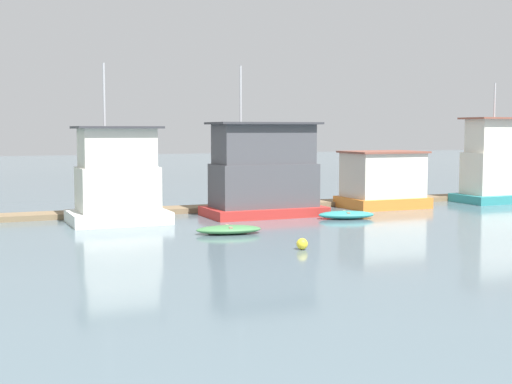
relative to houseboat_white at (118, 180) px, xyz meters
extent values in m
plane|color=slate|center=(7.60, 0.46, -2.24)|extent=(200.00, 200.00, 0.00)
cube|color=#846B4C|center=(7.60, 3.37, -2.09)|extent=(51.00, 1.92, 0.30)
cube|color=white|center=(0.00, 0.00, -1.92)|extent=(5.03, 3.76, 0.63)
cube|color=silver|center=(0.00, 0.00, -0.46)|extent=(4.02, 2.75, 2.30)
cube|color=silver|center=(0.00, 0.00, 1.68)|extent=(3.70, 2.43, 1.99)
cube|color=#38383D|center=(0.00, 0.00, 2.74)|extent=(4.32, 3.05, 0.12)
cylinder|color=#B2B2B7|center=(-0.61, 0.00, 4.40)|extent=(0.12, 0.12, 3.22)
cube|color=red|center=(8.25, -0.14, -1.98)|extent=(6.60, 3.71, 0.52)
cube|color=#4C4C51|center=(8.25, -0.14, -0.51)|extent=(5.71, 2.81, 2.42)
cube|color=#4C4C51|center=(8.25, -0.14, 1.80)|extent=(5.40, 2.50, 2.21)
cube|color=#38383D|center=(8.25, -0.14, 2.97)|extent=(6.01, 3.11, 0.12)
cylinder|color=#B2B2B7|center=(6.86, -0.14, 4.57)|extent=(0.12, 0.12, 3.08)
cube|color=orange|center=(16.81, 0.90, -1.91)|extent=(5.01, 3.67, 0.66)
cube|color=silver|center=(16.81, 0.90, -0.20)|extent=(4.47, 3.12, 2.74)
cube|color=brown|center=(16.81, 0.90, 1.23)|extent=(4.77, 3.42, 0.12)
cube|color=teal|center=(26.10, 0.77, -1.96)|extent=(6.11, 3.33, 0.55)
cube|color=silver|center=(26.10, 0.77, -0.30)|extent=(5.11, 2.33, 2.78)
cube|color=silver|center=(26.10, 0.77, 2.20)|extent=(4.72, 1.94, 2.21)
cube|color=brown|center=(26.10, 0.77, 3.36)|extent=(5.41, 2.63, 0.12)
cylinder|color=#B2B2B7|center=(25.36, 0.77, 4.56)|extent=(0.12, 0.12, 2.27)
ellipsoid|color=#47844C|center=(3.93, -5.95, -2.04)|extent=(3.27, 1.92, 0.40)
cube|color=#997F60|center=(3.93, -5.95, -1.90)|extent=(0.37, 1.18, 0.08)
ellipsoid|color=teal|center=(11.85, -3.16, -2.02)|extent=(3.35, 2.22, 0.43)
cube|color=#997F60|center=(11.85, -3.16, -1.87)|extent=(0.48, 1.19, 0.08)
sphere|color=yellow|center=(5.12, -11.21, -2.01)|extent=(0.47, 0.47, 0.47)
camera|label=1|loc=(-7.76, -36.83, 2.64)|focal=50.00mm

